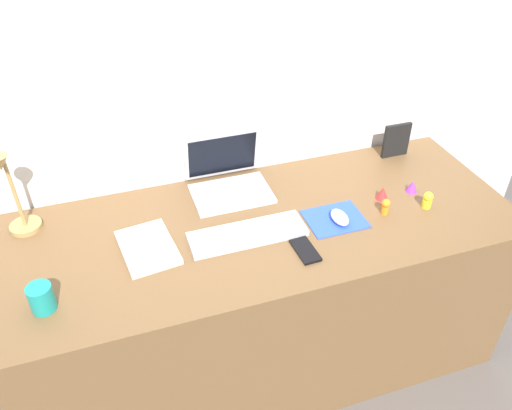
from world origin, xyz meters
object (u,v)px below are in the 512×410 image
Objects in this scene: keyboard at (248,234)px; cell_phone at (305,250)px; mouse at (340,217)px; toy_figurine_red at (383,193)px; toy_figurine_yellow at (428,200)px; desk_lamp at (14,196)px; picture_frame at (396,140)px; toy_figurine_orange at (386,206)px; toy_figurine_purple at (412,186)px; coffee_mug at (41,298)px; notebook_pad at (148,247)px; laptop at (227,176)px.

keyboard reaches higher than cell_phone.
toy_figurine_red is (0.22, 0.08, 0.01)m from mouse.
toy_figurine_red is (0.40, 0.18, 0.02)m from cell_phone.
toy_figurine_yellow reaches higher than toy_figurine_red.
desk_lamp is 6.43× the size of toy_figurine_red.
cell_phone is at bearing -143.30° from picture_frame.
picture_frame reaches higher than toy_figurine_yellow.
toy_figurine_yellow reaches higher than toy_figurine_orange.
mouse reaches higher than cell_phone.
desk_lamp is 5.47× the size of toy_figurine_orange.
desk_lamp is 1.44m from toy_figurine_purple.
coffee_mug is 1.40× the size of toy_figurine_orange.
mouse is 0.68m from notebook_pad.
notebook_pad is at bearing 174.96° from toy_figurine_yellow.
desk_lamp reaches higher than toy_figurine_purple.
keyboard and notebook_pad have the same top height.
mouse is 1.12m from desk_lamp.
laptop is 0.47m from mouse.
notebook_pad is (-0.34, 0.04, 0.00)m from keyboard.
picture_frame is at bearing 0.51° from laptop.
mouse is at bearing -15.29° from desk_lamp.
picture_frame is at bearing 6.85° from notebook_pad.
desk_lamp reaches higher than toy_figurine_red.
cell_phone is at bearing -0.91° from coffee_mug.
toy_figurine_yellow is at bearing -36.73° from toy_figurine_red.
toy_figurine_red is at bearing 65.96° from toy_figurine_orange.
notebook_pad is 0.86m from toy_figurine_orange.
cell_phone is (-0.18, -0.11, -0.02)m from mouse.
keyboard is at bearing -157.64° from picture_frame.
toy_figurine_orange reaches higher than keyboard.
toy_figurine_purple is at bearing 4.64° from keyboard.
mouse is 0.36m from toy_figurine_purple.
keyboard is at bearing -175.36° from toy_figurine_purple.
keyboard is 0.34m from notebook_pad.
laptop is at bearing 29.84° from notebook_pad.
cell_phone is 0.83m from coffee_mug.
mouse is 1.54× the size of toy_figurine_orange.
laptop is 6.21× the size of toy_figurine_purple.
desk_lamp reaches higher than cell_phone.
laptop is at bearing 154.22° from toy_figurine_red.
picture_frame is at bearing 73.71° from toy_figurine_purple.
mouse is at bearing 28.34° from cell_phone.
laptop is 0.31m from keyboard.
keyboard is 2.73× the size of picture_frame.
cell_phone is 1.94× the size of toy_figurine_yellow.
notebook_pad is 1.60× the size of picture_frame.
laptop reaches higher than coffee_mug.
keyboard is 7.73× the size of toy_figurine_red.
toy_figurine_yellow is at bearing -12.14° from notebook_pad.
picture_frame is (0.75, 0.01, 0.02)m from laptop.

